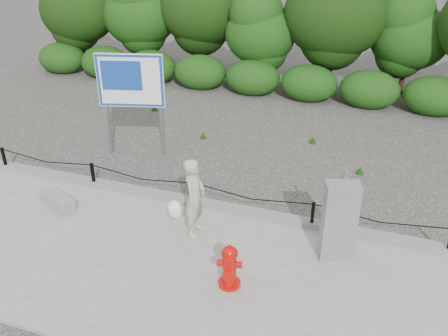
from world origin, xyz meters
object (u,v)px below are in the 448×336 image
advertising_sign (131,85)px  concrete_block (58,201)px  pedestrian (193,198)px  utility_cabinet (339,221)px  fire_hydrant (229,267)px

advertising_sign → concrete_block: bearing=-109.7°
concrete_block → advertising_sign: bearing=85.3°
concrete_block → pedestrian: bearing=2.0°
pedestrian → concrete_block: size_ratio=1.76×
concrete_block → utility_cabinet: (5.79, 0.27, 0.62)m
fire_hydrant → advertising_sign: advertising_sign is taller
concrete_block → advertising_sign: (0.25, 3.00, 1.66)m
advertising_sign → fire_hydrant: bearing=-60.8°
fire_hydrant → concrete_block: (-4.22, 1.10, -0.24)m
fire_hydrant → advertising_sign: (-3.97, 4.09, 1.42)m
pedestrian → utility_cabinet: (2.69, 0.16, -0.02)m
utility_cabinet → advertising_sign: bearing=134.5°
fire_hydrant → utility_cabinet: 2.11m
fire_hydrant → concrete_block: bearing=155.5°
pedestrian → utility_cabinet: size_ratio=0.95×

